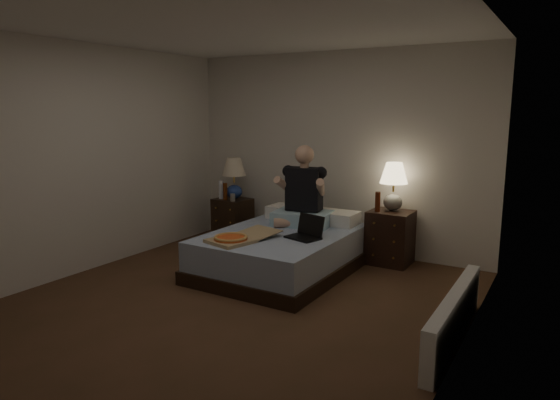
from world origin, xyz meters
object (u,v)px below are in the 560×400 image
Objects in this scene: bed at (281,252)px; lamp_right at (393,187)px; lamp_left at (234,178)px; nightstand_left at (233,220)px; soda_can at (233,197)px; beer_bottle_left at (225,191)px; person at (303,186)px; pizza_box at (231,239)px; beer_bottle_right at (378,202)px; radiator at (454,317)px; nightstand_right at (390,237)px; laptop at (303,227)px; water_bottle at (221,190)px.

bed is 3.23× the size of lamp_right.
nightstand_left is at bearing -106.24° from lamp_left.
soda_can is (0.11, -0.14, 0.34)m from nightstand_left.
person is (1.34, -0.29, 0.22)m from beer_bottle_left.
lamp_right is 0.74× the size of pizza_box.
pizza_box is (1.03, -1.50, -0.37)m from lamp_left.
pizza_box is (-1.03, -1.46, -0.25)m from beer_bottle_right.
beer_bottle_left is 3.69m from radiator.
lamp_right reaches higher than bed.
beer_bottle_left is at bearing 165.94° from soda_can.
person reaches higher than pizza_box.
beer_bottle_left is (-0.15, 0.04, 0.06)m from soda_can.
lamp_left is 3.73m from radiator.
nightstand_right is at bearing 6.22° from soda_can.
soda_can is 1.25m from person.
beer_bottle_right is (2.07, -0.01, 0.45)m from nightstand_left.
nightstand_left is 2.29m from lamp_right.
person reaches higher than bed.
soda_can reaches higher than radiator.
nightstand_left is 2.54× the size of beer_bottle_left.
soda_can reaches higher than nightstand_left.
bed is 1.57m from beer_bottle_left.
nightstand_left reaches higher than bed.
pizza_box is at bearing -48.01° from nightstand_left.
beer_bottle_left is 0.68× the size of laptop.
nightstand_left is at bearing 154.25° from person.
beer_bottle_left is (-1.31, 0.73, 0.47)m from bed.
pizza_box is at bearing -51.40° from beer_bottle_left.
lamp_right is 1.65× the size of laptop.
radiator is (1.98, -1.22, -0.72)m from person.
water_bottle is 0.74× the size of laptop.
pizza_box is (1.04, -1.46, 0.20)m from nightstand_left.
beer_bottle_left reaches higher than bed.
laptop is at bearing 158.42° from radiator.
beer_bottle_right is at bearing -144.19° from nightstand_right.
bed is 2.16m from radiator.
radiator is at bearing -5.40° from laptop.
nightstand_right is 2.13m from soda_can.
radiator is (2.02, -0.78, -0.03)m from bed.
lamp_right is 0.26m from beer_bottle_right.
radiator is at bearing -26.72° from lamp_left.
beer_bottle_left is at bearing -22.09° from water_bottle.
person is 2.44m from radiator.
nightstand_right is 1.94m from pizza_box.
lamp_right reaches higher than nightstand_right.
nightstand_left reaches higher than pizza_box.
nightstand_right is (2.20, 0.09, 0.02)m from nightstand_left.
nightstand_right is 1.23m from laptop.
laptop is (1.59, -0.98, -0.29)m from lamp_left.
beer_bottle_left is at bearing -110.46° from lamp_left.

